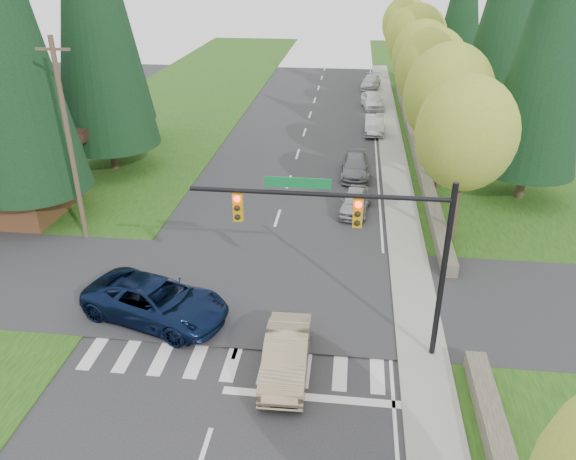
% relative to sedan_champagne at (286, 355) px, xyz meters
% --- Properties ---
extents(ground, '(120.00, 120.00, 0.00)m').
position_rel_sedan_champagne_xyz_m(ground, '(-2.01, -3.00, -0.72)').
color(ground, '#28282B').
rests_on(ground, ground).
extents(grass_east, '(14.00, 110.00, 0.06)m').
position_rel_sedan_champagne_xyz_m(grass_east, '(10.99, 17.00, -0.69)').
color(grass_east, '#1C4211').
rests_on(grass_east, ground).
extents(grass_west, '(14.00, 110.00, 0.06)m').
position_rel_sedan_champagne_xyz_m(grass_west, '(-15.01, 17.00, -0.69)').
color(grass_west, '#1C4211').
rests_on(grass_west, ground).
extents(cross_street, '(120.00, 8.00, 0.10)m').
position_rel_sedan_champagne_xyz_m(cross_street, '(-2.01, 5.00, -0.72)').
color(cross_street, '#28282B').
rests_on(cross_street, ground).
extents(sidewalk_east, '(1.80, 80.00, 0.13)m').
position_rel_sedan_champagne_xyz_m(sidewalk_east, '(4.89, 19.00, -0.65)').
color(sidewalk_east, gray).
rests_on(sidewalk_east, ground).
extents(curb_east, '(0.20, 80.00, 0.13)m').
position_rel_sedan_champagne_xyz_m(curb_east, '(4.04, 19.00, -0.65)').
color(curb_east, gray).
rests_on(curb_east, ground).
extents(stone_wall_north, '(0.70, 40.00, 0.70)m').
position_rel_sedan_champagne_xyz_m(stone_wall_north, '(6.59, 27.00, -0.37)').
color(stone_wall_north, '#4C4438').
rests_on(stone_wall_north, ground).
extents(traffic_signal, '(8.70, 0.37, 6.80)m').
position_rel_sedan_champagne_xyz_m(traffic_signal, '(2.36, 1.50, 4.27)').
color(traffic_signal, black).
rests_on(traffic_signal, ground).
extents(brown_building, '(8.40, 8.40, 5.40)m').
position_rel_sedan_champagne_xyz_m(brown_building, '(-17.01, 12.00, 2.42)').
color(brown_building, '#4C2D19').
rests_on(brown_building, ground).
extents(utility_pole, '(1.60, 0.24, 10.00)m').
position_rel_sedan_champagne_xyz_m(utility_pole, '(-11.51, 9.00, 4.43)').
color(utility_pole, '#473828').
rests_on(utility_pole, ground).
extents(decid_tree_0, '(4.80, 4.80, 8.37)m').
position_rel_sedan_champagne_xyz_m(decid_tree_0, '(7.19, 11.00, 4.88)').
color(decid_tree_0, '#38281C').
rests_on(decid_tree_0, ground).
extents(decid_tree_1, '(5.20, 5.20, 8.80)m').
position_rel_sedan_champagne_xyz_m(decid_tree_1, '(7.29, 18.00, 5.08)').
color(decid_tree_1, '#38281C').
rests_on(decid_tree_1, ground).
extents(decid_tree_2, '(5.00, 5.00, 8.82)m').
position_rel_sedan_champagne_xyz_m(decid_tree_2, '(7.09, 25.00, 5.21)').
color(decid_tree_2, '#38281C').
rests_on(decid_tree_2, ground).
extents(decid_tree_3, '(5.00, 5.00, 8.55)m').
position_rel_sedan_champagne_xyz_m(decid_tree_3, '(7.19, 32.00, 4.95)').
color(decid_tree_3, '#38281C').
rests_on(decid_tree_3, ground).
extents(decid_tree_4, '(5.40, 5.40, 9.18)m').
position_rel_sedan_champagne_xyz_m(decid_tree_4, '(7.29, 39.00, 5.35)').
color(decid_tree_4, '#38281C').
rests_on(decid_tree_4, ground).
extents(decid_tree_5, '(4.80, 4.80, 8.30)m').
position_rel_sedan_champagne_xyz_m(decid_tree_5, '(7.09, 46.00, 4.82)').
color(decid_tree_5, '#38281C').
rests_on(decid_tree_5, ground).
extents(decid_tree_6, '(5.20, 5.20, 8.86)m').
position_rel_sedan_champagne_xyz_m(decid_tree_6, '(7.19, 53.00, 5.15)').
color(decid_tree_6, '#38281C').
rests_on(decid_tree_6, ground).
extents(conifer_e_a, '(5.44, 5.44, 17.80)m').
position_rel_sedan_champagne_xyz_m(conifer_e_a, '(11.99, 17.00, 9.07)').
color(conifer_e_a, '#38281C').
rests_on(conifer_e_a, ground).
extents(sedan_champagne, '(1.62, 4.39, 1.43)m').
position_rel_sedan_champagne_xyz_m(sedan_champagne, '(0.00, 0.00, 0.00)').
color(sedan_champagne, tan).
rests_on(sedan_champagne, ground).
extents(suv_navy, '(6.49, 4.40, 1.65)m').
position_rel_sedan_champagne_xyz_m(suv_navy, '(-5.53, 2.57, 0.11)').
color(suv_navy, black).
rests_on(suv_navy, ground).
extents(parked_car_a, '(1.94, 3.89, 1.27)m').
position_rel_sedan_champagne_xyz_m(parked_car_a, '(2.25, 13.87, -0.08)').
color(parked_car_a, '#A5A5A9').
rests_on(parked_car_a, ground).
extents(parked_car_b, '(1.81, 4.44, 1.29)m').
position_rel_sedan_champagne_xyz_m(parked_car_b, '(2.19, 19.56, -0.07)').
color(parked_car_b, slate).
rests_on(parked_car_b, ground).
extents(parked_car_c, '(1.51, 4.22, 1.39)m').
position_rel_sedan_champagne_xyz_m(parked_car_c, '(3.59, 29.43, -0.02)').
color(parked_car_c, '#A4A3A8').
rests_on(parked_car_c, ground).
extents(parked_car_d, '(2.37, 4.64, 1.51)m').
position_rel_sedan_champagne_xyz_m(parked_car_d, '(3.59, 37.41, 0.04)').
color(parked_car_d, white).
rests_on(parked_car_d, ground).
extents(parked_car_e, '(2.35, 4.72, 1.32)m').
position_rel_sedan_champagne_xyz_m(parked_car_e, '(3.59, 46.15, -0.06)').
color(parked_car_e, '#B4B4B9').
rests_on(parked_car_e, ground).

